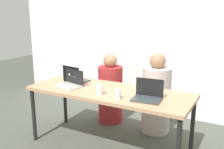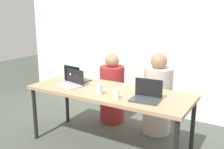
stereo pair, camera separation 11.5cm
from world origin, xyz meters
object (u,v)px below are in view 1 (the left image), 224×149
water_glass_right (118,95)px  laptop_front_left (70,83)px  laptop_back_left (75,78)px  person_on_left (110,92)px  water_glass_center (100,90)px  person_on_right (156,98)px  laptop_front_right (148,95)px

water_glass_right → laptop_front_left: bearing=168.8°
laptop_back_left → person_on_left: bearing=-101.8°
person_on_left → water_glass_right: bearing=132.5°
person_on_left → water_glass_center: bearing=120.8°
person_on_right → laptop_front_right: size_ratio=3.42×
person_on_right → water_glass_center: (-0.38, -0.88, 0.29)m
laptop_back_left → water_glass_center: bearing=160.6°
person_on_left → water_glass_center: 1.00m
person_on_left → laptop_front_left: bearing=88.0°
laptop_front_left → water_glass_right: size_ratio=3.40×
person_on_right → water_glass_center: 1.00m
person_on_left → laptop_front_right: size_ratio=3.20×
laptop_front_left → laptop_front_right: bearing=12.4°
water_glass_center → laptop_front_left: bearing=167.5°
laptop_back_left → water_glass_right: size_ratio=2.99×
laptop_back_left → water_glass_center: laptop_back_left is taller
person_on_left → water_glass_center: person_on_left is taller
person_on_right → laptop_back_left: (-0.94, -0.58, 0.29)m
person_on_right → laptop_back_left: person_on_right is taller
water_glass_center → laptop_back_left: bearing=152.3°
person_on_right → laptop_front_left: bearing=35.9°
person_on_left → laptop_back_left: (-0.21, -0.58, 0.32)m
person_on_right → water_glass_center: bearing=61.3°
water_glass_center → water_glass_right: water_glass_center is taller
laptop_back_left → person_on_right: bearing=-139.9°
laptop_back_left → water_glass_right: (0.82, -0.33, -0.00)m
person_on_left → person_on_right: bearing=-170.7°
laptop_back_left → laptop_front_left: (0.06, -0.18, -0.00)m
laptop_back_left → laptop_front_left: 0.19m
person_on_left → laptop_front_left: 0.85m
person_on_right → laptop_front_left: person_on_right is taller
laptop_back_left → water_glass_center: (0.56, -0.29, 0.00)m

